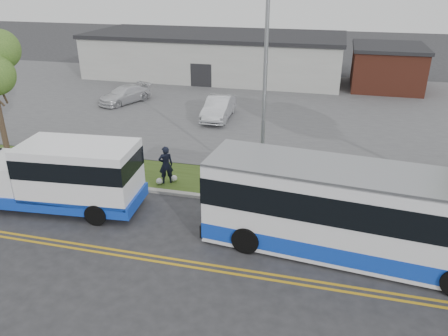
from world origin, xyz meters
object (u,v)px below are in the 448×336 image
(parked_car_b, at_px, (125,95))
(streetlight_near, at_px, (265,85))
(pedestrian, at_px, (166,165))
(shuttle_bus, at_px, (64,174))
(parked_car_a, at_px, (219,108))
(transit_bus, at_px, (371,215))

(parked_car_b, bearing_deg, streetlight_near, -18.76)
(streetlight_near, bearing_deg, pedestrian, -171.67)
(shuttle_bus, bearing_deg, streetlight_near, 20.92)
(pedestrian, relative_size, parked_car_a, 0.41)
(shuttle_bus, relative_size, parked_car_b, 1.80)
(streetlight_near, xyz_separation_m, transit_bus, (4.83, -4.53, -3.49))
(shuttle_bus, xyz_separation_m, parked_car_a, (3.30, 14.26, -0.76))
(streetlight_near, bearing_deg, transit_bus, -43.15)
(pedestrian, xyz_separation_m, parked_car_a, (-0.22, 10.97, -0.19))
(transit_bus, distance_m, parked_car_b, 24.96)
(shuttle_bus, height_order, parked_car_b, shuttle_bus)
(shuttle_bus, bearing_deg, transit_bus, -7.36)
(shuttle_bus, bearing_deg, parked_car_a, 72.03)
(pedestrian, distance_m, parked_car_a, 10.98)
(streetlight_near, bearing_deg, parked_car_b, 137.05)
(pedestrian, height_order, parked_car_b, pedestrian)
(pedestrian, bearing_deg, parked_car_b, -85.79)
(shuttle_bus, distance_m, parked_car_a, 14.66)
(transit_bus, bearing_deg, parked_car_b, 142.63)
(streetlight_near, bearing_deg, parked_car_a, 115.52)
(parked_car_a, relative_size, parked_car_b, 1.04)
(transit_bus, bearing_deg, parked_car_a, 128.96)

